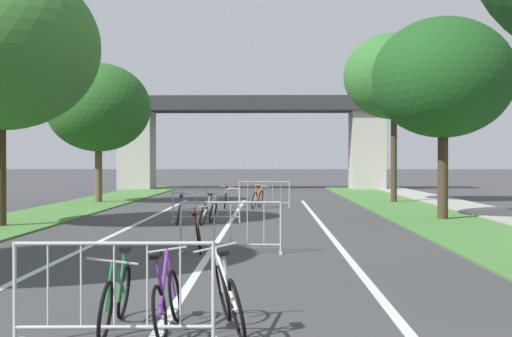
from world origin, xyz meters
The scene contains 23 objects.
grass_verge_left centered at (-6.46, 20.78, 0.03)m, with size 3.03×50.80×0.05m, color #477A38.
grass_verge_right centered at (6.46, 20.78, 0.03)m, with size 3.03×50.80×0.05m, color #477A38.
sidewalk_path_right centered at (9.00, 20.78, 0.04)m, with size 2.05×50.80×0.08m, color #9E9B93.
lane_stripe_center centered at (0.00, 14.69, 0.00)m, with size 0.14×29.39×0.01m, color silver.
lane_stripe_right_lane centered at (2.72, 14.69, 0.00)m, with size 0.14×29.39×0.01m, color silver.
lane_stripe_left_lane centered at (-2.72, 14.69, 0.00)m, with size 0.14×29.39×0.01m, color silver.
overpass_bridge centered at (0.00, 41.98, 4.13)m, with size 20.95×3.05×6.00m.
tree_left_maple_mid centered at (-6.33, 16.44, 5.07)m, with size 5.54×5.54×7.43m.
tree_left_oak_near centered at (-6.36, 27.47, 4.21)m, with size 4.58×4.58×6.17m.
tree_right_pine_far centered at (6.63, 18.96, 4.45)m, with size 4.42×4.42×6.34m.
tree_right_cypress_far centered at (6.70, 27.82, 5.58)m, with size 4.46×4.46×7.49m.
crowd_barrier_nearest centered at (-0.36, 4.34, 0.51)m, with size 2.08×0.51×1.05m.
crowd_barrier_second centered at (0.43, 11.15, 0.51)m, with size 2.07×0.47×1.05m.
crowd_barrier_third centered at (-0.70, 17.95, 0.51)m, with size 2.07×0.45×1.05m.
crowd_barrier_fourth centered at (0.98, 24.76, 0.51)m, with size 2.08×0.49×1.05m.
bicycle_white_0 centered at (-0.59, 17.48, 0.36)m, with size 0.71×1.68×0.92m.
bicycle_purple_1 centered at (0.10, 4.83, 0.36)m, with size 0.45×1.59×0.91m.
bicycle_yellow_2 centered at (-0.55, 24.41, 0.35)m, with size 0.52×1.60×0.88m.
bicycle_green_3 centered at (-0.48, 4.93, 0.36)m, with size 0.53×1.73×0.89m.
bicycle_orange_4 centered at (0.73, 24.27, 0.38)m, with size 0.73×1.69×0.92m.
bicycle_silver_5 centered at (0.77, 4.88, 0.38)m, with size 0.70×1.68×0.94m.
bicycle_red_6 centered at (-0.27, 11.58, 0.35)m, with size 0.53×1.65×0.91m.
bicycle_blue_7 centered at (-1.47, 17.54, 0.36)m, with size 0.50×1.57×0.94m.
Camera 1 is at (1.22, -2.53, 1.87)m, focal length 48.01 mm.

